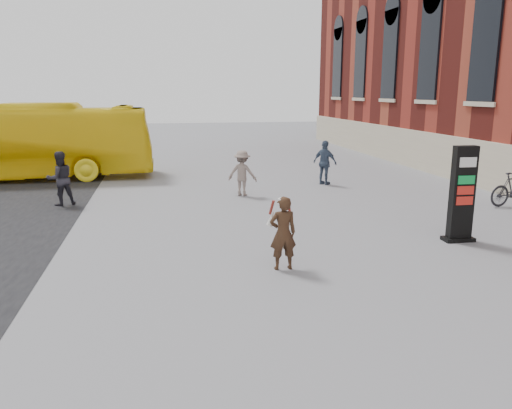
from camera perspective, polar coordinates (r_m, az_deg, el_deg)
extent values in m
plane|color=#9E9EA3|center=(10.41, 3.97, -7.59)|extent=(100.00, 100.00, 0.00)
cube|color=beige|center=(19.71, 26.81, 3.49)|extent=(0.18, 44.00, 1.80)
cube|color=black|center=(13.12, 22.49, 1.09)|extent=(0.57, 0.26, 2.36)
cube|color=black|center=(13.37, 22.07, -3.67)|extent=(0.77, 0.40, 0.09)
cube|color=white|center=(12.99, 22.79, 4.55)|extent=(0.43, 0.28, 0.24)
cube|color=#0B7131|center=(13.05, 22.63, 2.71)|extent=(0.43, 0.28, 0.21)
cube|color=maroon|center=(13.09, 22.53, 1.61)|extent=(0.43, 0.28, 0.21)
cube|color=maroon|center=(13.14, 22.44, 0.53)|extent=(0.43, 0.28, 0.21)
imported|color=black|center=(10.28, 3.10, -3.29)|extent=(0.57, 0.38, 1.55)
cylinder|color=white|center=(10.11, 3.15, 0.55)|extent=(0.22, 0.22, 0.05)
cone|color=white|center=(10.47, 3.78, -1.43)|extent=(0.22, 0.21, 0.38)
cylinder|color=maroon|center=(10.42, 3.80, -0.21)|extent=(0.12, 0.12, 0.32)
cone|color=white|center=(10.38, 1.80, -1.53)|extent=(0.21, 0.21, 0.38)
cylinder|color=maroon|center=(10.32, 1.81, -0.31)|extent=(0.12, 0.12, 0.32)
imported|color=yellow|center=(23.15, -25.99, 6.46)|extent=(11.33, 2.70, 3.15)
imported|color=#2A2830|center=(17.29, -21.48, 2.78)|extent=(1.06, 0.97, 1.75)
imported|color=gray|center=(17.65, -1.58, 3.61)|extent=(1.19, 0.97, 1.60)
imported|color=#40516B|center=(19.92, 7.89, 4.76)|extent=(0.99, 1.06, 1.75)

